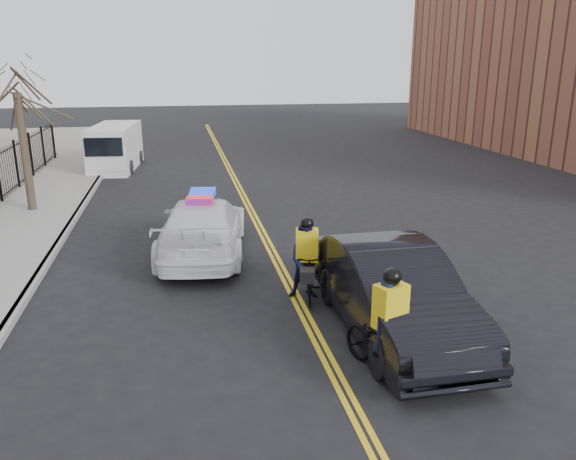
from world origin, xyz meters
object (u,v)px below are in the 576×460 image
Objects in this scene: police_cruiser at (203,227)px; dark_sedan at (393,291)px; cyclist_near at (389,340)px; cyclist_far at (307,266)px; cargo_van at (115,148)px.

dark_sedan is at bearing 129.52° from police_cruiser.
dark_sedan is 1.66m from cyclist_near.
cyclist_near is at bearing -68.55° from cyclist_far.
cargo_van reaches higher than cyclist_near.
cargo_van is at bearing 108.95° from dark_sedan.
dark_sedan is 2.38m from cyclist_far.
cyclist_near is (2.74, -6.97, -0.12)m from police_cruiser.
cyclist_near reaches higher than police_cruiser.
dark_sedan is at bearing 46.03° from cyclist_near.
cyclist_far reaches higher than police_cruiser.
cyclist_near reaches higher than dark_sedan.
cargo_van is at bearing 120.25° from cyclist_far.
police_cruiser is at bearing 133.72° from cyclist_far.
cargo_van is at bearing 86.24° from cyclist_near.
cyclist_near is 3.59m from cyclist_far.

